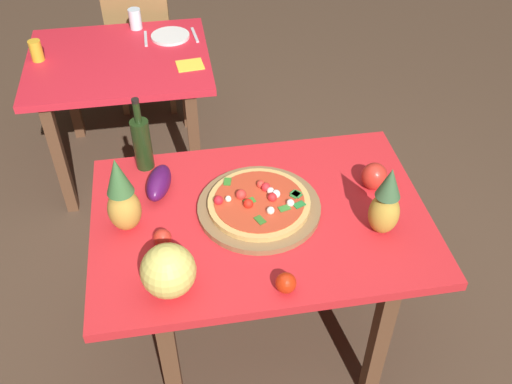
% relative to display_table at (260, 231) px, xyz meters
% --- Properties ---
extents(ground_plane, '(10.00, 10.00, 0.00)m').
position_rel_display_table_xyz_m(ground_plane, '(0.00, 0.00, -0.65)').
color(ground_plane, '#4C3828').
extents(display_table, '(1.29, 0.89, 0.74)m').
position_rel_display_table_xyz_m(display_table, '(0.00, 0.00, 0.00)').
color(display_table, brown).
rests_on(display_table, ground_plane).
extents(background_table, '(0.99, 0.82, 0.74)m').
position_rel_display_table_xyz_m(background_table, '(-0.56, 1.34, -0.02)').
color(background_table, brown).
rests_on(background_table, ground_plane).
extents(dining_chair, '(0.45, 0.45, 0.85)m').
position_rel_display_table_xyz_m(dining_chair, '(-0.44, 1.98, -0.17)').
color(dining_chair, olive).
rests_on(dining_chair, ground_plane).
extents(pizza_board, '(0.48, 0.48, 0.02)m').
position_rel_display_table_xyz_m(pizza_board, '(-0.00, 0.03, 0.10)').
color(pizza_board, olive).
rests_on(pizza_board, display_table).
extents(pizza, '(0.40, 0.40, 0.06)m').
position_rel_display_table_xyz_m(pizza, '(-0.00, 0.03, 0.13)').
color(pizza, tan).
rests_on(pizza, pizza_board).
extents(wine_bottle, '(0.08, 0.08, 0.33)m').
position_rel_display_table_xyz_m(wine_bottle, '(-0.43, 0.38, 0.21)').
color(wine_bottle, black).
rests_on(wine_bottle, display_table).
extents(pineapple_left, '(0.12, 0.12, 0.32)m').
position_rel_display_table_xyz_m(pineapple_left, '(-0.50, 0.02, 0.23)').
color(pineapple_left, gold).
rests_on(pineapple_left, display_table).
extents(pineapple_right, '(0.11, 0.11, 0.30)m').
position_rel_display_table_xyz_m(pineapple_right, '(0.43, -0.15, 0.22)').
color(pineapple_right, '#B79234').
rests_on(pineapple_right, display_table).
extents(melon, '(0.19, 0.19, 0.19)m').
position_rel_display_table_xyz_m(melon, '(-0.36, -0.30, 0.18)').
color(melon, '#DBCD61').
rests_on(melon, display_table).
extents(bell_pepper, '(0.10, 0.10, 0.11)m').
position_rel_display_table_xyz_m(bell_pepper, '(0.48, 0.09, 0.14)').
color(bell_pepper, red).
rests_on(bell_pepper, display_table).
extents(eggplant, '(0.14, 0.22, 0.09)m').
position_rel_display_table_xyz_m(eggplant, '(-0.38, 0.20, 0.13)').
color(eggplant, '#46114A').
rests_on(eggplant, display_table).
extents(tomato_near_board, '(0.07, 0.07, 0.07)m').
position_rel_display_table_xyz_m(tomato_near_board, '(0.02, -0.37, 0.12)').
color(tomato_near_board, red).
rests_on(tomato_near_board, display_table).
extents(tomato_beside_pepper, '(0.07, 0.07, 0.07)m').
position_rel_display_table_xyz_m(tomato_beside_pepper, '(-0.38, -0.09, 0.12)').
color(tomato_beside_pepper, red).
rests_on(tomato_beside_pepper, display_table).
extents(drinking_glass_juice, '(0.07, 0.07, 0.11)m').
position_rel_display_table_xyz_m(drinking_glass_juice, '(-0.98, 1.38, 0.14)').
color(drinking_glass_juice, gold).
rests_on(drinking_glass_juice, background_table).
extents(drinking_glass_water, '(0.07, 0.07, 0.12)m').
position_rel_display_table_xyz_m(drinking_glass_water, '(-0.45, 1.67, 0.14)').
color(drinking_glass_water, silver).
rests_on(drinking_glass_water, background_table).
extents(dinner_plate, '(0.22, 0.22, 0.02)m').
position_rel_display_table_xyz_m(dinner_plate, '(-0.26, 1.53, 0.09)').
color(dinner_plate, white).
rests_on(dinner_plate, background_table).
extents(fork_utensil, '(0.02, 0.18, 0.01)m').
position_rel_display_table_xyz_m(fork_utensil, '(-0.40, 1.53, 0.09)').
color(fork_utensil, silver).
rests_on(fork_utensil, background_table).
extents(knife_utensil, '(0.03, 0.18, 0.01)m').
position_rel_display_table_xyz_m(knife_utensil, '(-0.12, 1.53, 0.09)').
color(knife_utensil, silver).
rests_on(knife_utensil, background_table).
extents(napkin_folded, '(0.15, 0.13, 0.01)m').
position_rel_display_table_xyz_m(napkin_folded, '(-0.17, 1.19, 0.09)').
color(napkin_folded, yellow).
rests_on(napkin_folded, background_table).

